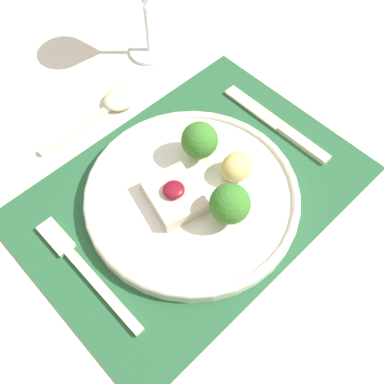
# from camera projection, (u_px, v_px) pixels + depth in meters

# --- Properties ---
(ground_plane) EXTENTS (8.00, 8.00, 0.00)m
(ground_plane) POSITION_uv_depth(u_px,v_px,m) (192.00, 337.00, 1.27)
(ground_plane) COLOR gray
(dining_table) EXTENTS (1.29, 1.11, 0.78)m
(dining_table) POSITION_uv_depth(u_px,v_px,m) (192.00, 225.00, 0.69)
(dining_table) COLOR beige
(dining_table) RESTS_ON ground_plane
(placemat) EXTENTS (0.45, 0.32, 0.00)m
(placemat) POSITION_uv_depth(u_px,v_px,m) (192.00, 193.00, 0.61)
(placemat) COLOR #235633
(placemat) RESTS_ON dining_table
(dinner_plate) EXTENTS (0.29, 0.29, 0.08)m
(dinner_plate) POSITION_uv_depth(u_px,v_px,m) (195.00, 192.00, 0.59)
(dinner_plate) COLOR silver
(dinner_plate) RESTS_ON placemat
(fork) EXTENTS (0.02, 0.19, 0.01)m
(fork) POSITION_uv_depth(u_px,v_px,m) (81.00, 266.00, 0.55)
(fork) COLOR beige
(fork) RESTS_ON placemat
(knife) EXTENTS (0.02, 0.19, 0.01)m
(knife) POSITION_uv_depth(u_px,v_px,m) (282.00, 128.00, 0.67)
(knife) COLOR beige
(knife) RESTS_ON placemat
(spoon) EXTENTS (0.18, 0.05, 0.02)m
(spoon) POSITION_uv_depth(u_px,v_px,m) (114.00, 103.00, 0.69)
(spoon) COLOR beige
(spoon) RESTS_ON dining_table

